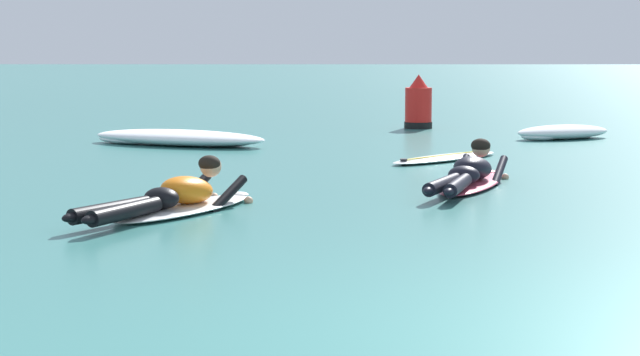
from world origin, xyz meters
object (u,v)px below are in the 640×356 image
object	(u,v)px
drifting_surfboard	(445,158)
channel_marker_buoy	(418,107)
surfer_near	(176,199)
surfer_far	(469,175)

from	to	relation	value
drifting_surfboard	channel_marker_buoy	xyz separation A→B (m)	(0.08, 5.31, 0.35)
surfer_near	drifting_surfboard	size ratio (longest dim) A/B	1.30
surfer_far	channel_marker_buoy	distance (m)	8.03
surfer_near	channel_marker_buoy	xyz separation A→B (m)	(3.03, 9.79, 0.25)
surfer_near	drifting_surfboard	xyz separation A→B (m)	(2.95, 4.48, -0.11)
surfer_far	drifting_surfboard	distance (m)	2.72
surfer_near	surfer_far	world-z (taller)	same
surfer_far	drifting_surfboard	bearing A→B (deg)	89.45
surfer_near	channel_marker_buoy	world-z (taller)	channel_marker_buoy
surfer_far	channel_marker_buoy	bearing A→B (deg)	89.22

